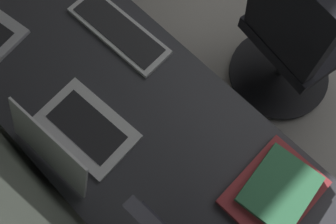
{
  "coord_description": "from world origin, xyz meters",
  "views": [
    {
      "loc": [
        -0.06,
        2.2,
        1.91
      ],
      "look_at": [
        0.2,
        1.95,
        0.95
      ],
      "focal_mm": 39.12,
      "sensor_mm": 36.0,
      "label": 1
    }
  ],
  "objects_px": {
    "keyboard_spare": "(119,31)",
    "office_chair": "(292,41)",
    "drawer_pedestal": "(113,129)",
    "book_stack_near": "(276,191)",
    "laptop_left": "(72,136)"
  },
  "relations": [
    {
      "from": "drawer_pedestal",
      "to": "office_chair",
      "type": "relative_size",
      "value": 0.72
    },
    {
      "from": "drawer_pedestal",
      "to": "office_chair",
      "type": "distance_m",
      "value": 0.91
    },
    {
      "from": "laptop_left",
      "to": "book_stack_near",
      "type": "xyz_separation_m",
      "value": [
        -0.58,
        -0.34,
        -0.02
      ]
    },
    {
      "from": "drawer_pedestal",
      "to": "office_chair",
      "type": "height_order",
      "value": "office_chair"
    },
    {
      "from": "keyboard_spare",
      "to": "laptop_left",
      "type": "bearing_deg",
      "value": 118.85
    },
    {
      "from": "keyboard_spare",
      "to": "office_chair",
      "type": "distance_m",
      "value": 0.82
    },
    {
      "from": "drawer_pedestal",
      "to": "book_stack_near",
      "type": "distance_m",
      "value": 0.79
    },
    {
      "from": "keyboard_spare",
      "to": "book_stack_near",
      "type": "xyz_separation_m",
      "value": [
        -0.79,
        0.04,
        0.01
      ]
    },
    {
      "from": "drawer_pedestal",
      "to": "keyboard_spare",
      "type": "bearing_deg",
      "value": -57.92
    },
    {
      "from": "office_chair",
      "to": "keyboard_spare",
      "type": "bearing_deg",
      "value": 55.3
    },
    {
      "from": "book_stack_near",
      "to": "office_chair",
      "type": "height_order",
      "value": "office_chair"
    },
    {
      "from": "drawer_pedestal",
      "to": "book_stack_near",
      "type": "relative_size",
      "value": 2.29
    },
    {
      "from": "keyboard_spare",
      "to": "office_chair",
      "type": "xyz_separation_m",
      "value": [
        -0.44,
        -0.63,
        -0.28
      ]
    },
    {
      "from": "laptop_left",
      "to": "office_chair",
      "type": "bearing_deg",
      "value": -102.42
    },
    {
      "from": "drawer_pedestal",
      "to": "office_chair",
      "type": "xyz_separation_m",
      "value": [
        -0.29,
        -0.86,
        0.11
      ]
    }
  ]
}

